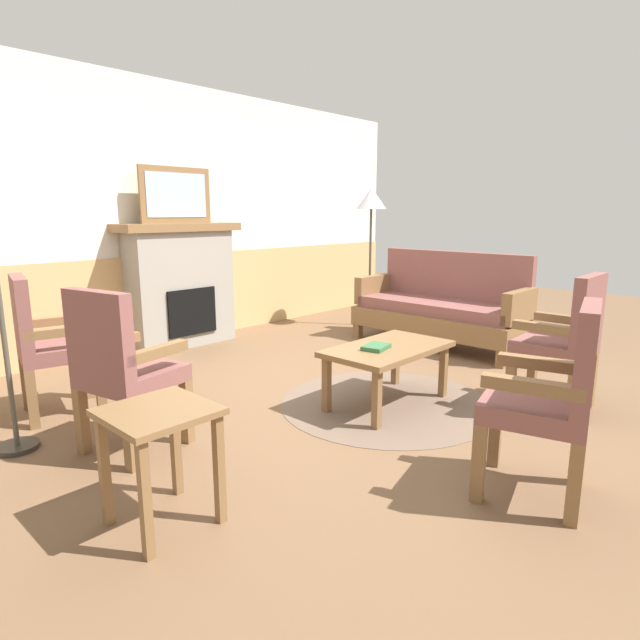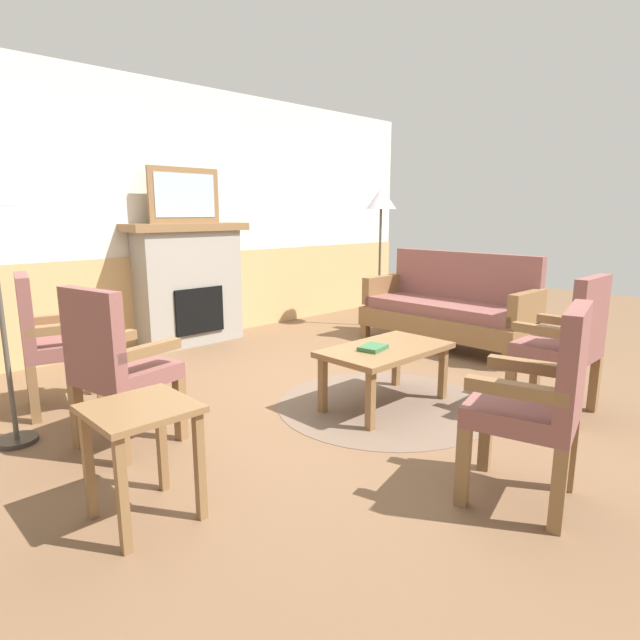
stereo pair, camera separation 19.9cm
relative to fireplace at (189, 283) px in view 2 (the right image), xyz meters
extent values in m
plane|color=brown|center=(0.00, -2.35, -0.65)|extent=(14.00, 14.00, 0.00)
cube|color=silver|center=(0.00, 0.25, 0.70)|extent=(7.20, 0.12, 2.70)
cube|color=tan|center=(0.00, 0.18, -0.18)|extent=(7.20, 0.02, 0.95)
cube|color=gray|center=(0.00, 0.00, -0.05)|extent=(1.10, 0.36, 1.20)
cube|color=black|center=(0.00, -0.19, -0.27)|extent=(0.56, 0.02, 0.48)
cube|color=brown|center=(0.00, 0.00, 0.59)|extent=(1.30, 0.44, 0.08)
cube|color=brown|center=(0.00, 0.00, 0.91)|extent=(0.80, 0.03, 0.56)
cube|color=#9EB2D1|center=(0.00, -0.02, 0.91)|extent=(0.68, 0.01, 0.44)
cube|color=brown|center=(1.51, -1.17, -0.57)|extent=(0.08, 0.08, 0.16)
cube|color=brown|center=(1.51, -2.85, -0.57)|extent=(0.08, 0.08, 0.16)
cube|color=brown|center=(2.11, -1.17, -0.57)|extent=(0.08, 0.08, 0.16)
cube|color=brown|center=(2.11, -2.85, -0.57)|extent=(0.08, 0.08, 0.16)
cube|color=brown|center=(1.81, -2.01, -0.39)|extent=(0.70, 1.80, 0.20)
cube|color=brown|center=(1.81, -2.01, -0.23)|extent=(0.60, 1.70, 0.12)
cube|color=brown|center=(2.11, -2.01, 0.08)|extent=(0.10, 1.70, 0.50)
cube|color=brown|center=(1.81, -1.16, -0.12)|extent=(0.60, 0.10, 0.30)
cube|color=brown|center=(1.81, -2.86, -0.12)|extent=(0.60, 0.10, 0.30)
cube|color=brown|center=(-0.38, -2.85, -0.45)|extent=(0.05, 0.05, 0.40)
cube|color=brown|center=(0.46, -2.85, -0.45)|extent=(0.05, 0.05, 0.40)
cube|color=brown|center=(-0.38, -2.41, -0.45)|extent=(0.05, 0.05, 0.40)
cube|color=brown|center=(0.46, -2.41, -0.45)|extent=(0.05, 0.05, 0.40)
cube|color=brown|center=(0.04, -2.63, -0.23)|extent=(0.96, 0.56, 0.04)
cylinder|color=brown|center=(0.04, -2.63, -0.65)|extent=(1.57, 1.57, 0.01)
cube|color=#33663D|center=(-0.08, -2.62, -0.20)|extent=(0.23, 0.19, 0.03)
cube|color=brown|center=(-1.39, -0.90, -0.45)|extent=(0.07, 0.07, 0.40)
cube|color=brown|center=(-1.49, -1.31, -0.45)|extent=(0.07, 0.07, 0.40)
cube|color=brown|center=(-1.80, -0.80, -0.45)|extent=(0.07, 0.07, 0.40)
cube|color=brown|center=(-1.90, -1.21, -0.45)|extent=(0.07, 0.07, 0.40)
cube|color=brown|center=(-1.65, -1.05, -0.20)|extent=(0.58, 0.58, 0.10)
cube|color=brown|center=(-1.84, -1.01, 0.09)|extent=(0.19, 0.49, 0.48)
cube|color=brown|center=(-1.60, -0.85, -0.03)|extent=(0.44, 0.17, 0.06)
cube|color=brown|center=(-1.69, -1.25, -0.03)|extent=(0.44, 0.17, 0.06)
cube|color=brown|center=(-1.42, -1.72, -0.45)|extent=(0.07, 0.07, 0.40)
cube|color=brown|center=(-1.33, -2.13, -0.45)|extent=(0.07, 0.07, 0.40)
cube|color=brown|center=(-1.83, -1.80, -0.45)|extent=(0.07, 0.07, 0.40)
cube|color=brown|center=(-1.74, -2.22, -0.45)|extent=(0.07, 0.07, 0.40)
cube|color=brown|center=(-1.58, -1.97, -0.20)|extent=(0.57, 0.57, 0.10)
cube|color=brown|center=(-1.77, -2.01, 0.09)|extent=(0.18, 0.49, 0.48)
cube|color=brown|center=(-1.62, -1.76, -0.03)|extent=(0.44, 0.16, 0.06)
cube|color=brown|center=(-1.53, -2.17, -0.03)|extent=(0.44, 0.16, 0.06)
cube|color=brown|center=(0.59, -3.33, -0.45)|extent=(0.06, 0.06, 0.40)
cube|color=brown|center=(1.01, -3.32, -0.45)|extent=(0.06, 0.06, 0.40)
cube|color=brown|center=(0.59, -3.75, -0.45)|extent=(0.06, 0.06, 0.40)
cube|color=brown|center=(1.01, -3.74, -0.45)|extent=(0.06, 0.06, 0.40)
cube|color=brown|center=(0.80, -3.53, -0.20)|extent=(0.49, 0.49, 0.10)
cube|color=brown|center=(0.80, -3.73, 0.09)|extent=(0.48, 0.09, 0.48)
cube|color=brown|center=(0.59, -3.54, -0.03)|extent=(0.08, 0.44, 0.06)
cube|color=brown|center=(1.00, -3.53, -0.03)|extent=(0.08, 0.44, 0.06)
cube|color=brown|center=(-0.73, -3.74, -0.45)|extent=(0.07, 0.07, 0.40)
cube|color=brown|center=(-0.33, -3.63, -0.45)|extent=(0.07, 0.07, 0.40)
cube|color=brown|center=(-0.63, -4.14, -0.45)|extent=(0.07, 0.07, 0.40)
cube|color=brown|center=(-0.22, -4.04, -0.45)|extent=(0.07, 0.07, 0.40)
cube|color=brown|center=(-0.48, -3.89, -0.20)|extent=(0.58, 0.58, 0.10)
cube|color=brown|center=(-0.43, -4.08, 0.09)|extent=(0.48, 0.20, 0.48)
cube|color=brown|center=(-0.68, -3.94, -0.03)|extent=(0.18, 0.44, 0.06)
cube|color=brown|center=(-0.28, -3.84, -0.03)|extent=(0.18, 0.44, 0.06)
cube|color=brown|center=(-2.06, -2.60, -0.39)|extent=(0.04, 0.04, 0.52)
cube|color=brown|center=(-1.70, -2.60, -0.39)|extent=(0.04, 0.04, 0.52)
cube|color=brown|center=(-2.06, -2.96, -0.39)|extent=(0.04, 0.04, 0.52)
cube|color=brown|center=(-1.70, -2.96, -0.39)|extent=(0.04, 0.04, 0.52)
cube|color=brown|center=(-1.88, -2.78, -0.12)|extent=(0.44, 0.44, 0.03)
cylinder|color=#332D28|center=(2.13, -0.85, -0.64)|extent=(0.24, 0.24, 0.03)
cylinder|color=#4C473D|center=(2.13, -0.85, 0.08)|extent=(0.03, 0.03, 1.40)
cone|color=silver|center=(2.13, -0.85, 0.90)|extent=(0.36, 0.36, 0.25)
cylinder|color=#332D28|center=(-2.08, -1.47, -0.64)|extent=(0.24, 0.24, 0.03)
cylinder|color=#4C473D|center=(-2.08, -1.47, 0.08)|extent=(0.03, 0.03, 1.40)
camera|label=1|loc=(-2.96, -4.76, 0.74)|focal=29.22mm
camera|label=2|loc=(-2.82, -4.91, 0.74)|focal=29.22mm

